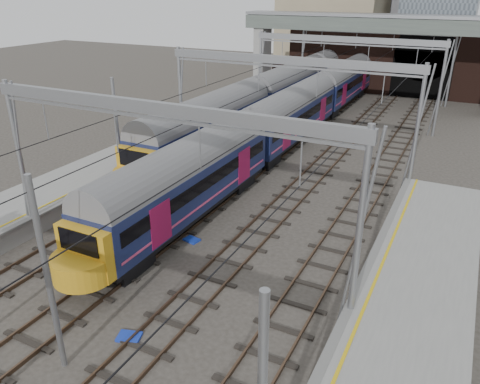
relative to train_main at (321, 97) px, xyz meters
The scene contains 8 objects.
tracks 21.24m from the train_main, 84.56° to the right, with size 14.40×80.00×0.22m.
overhead_line 15.24m from the train_main, 82.16° to the right, with size 16.80×80.00×8.00m.
retaining_wall 16.39m from the train_main, 77.94° to the left, with size 28.00×2.75×9.00m.
overbridge 11.29m from the train_main, 78.68° to the left, with size 28.00×3.00×9.25m.
train_main is the anchor object (origin of this frame).
train_second 11.13m from the train_main, 111.06° to the left, with size 2.83×65.44×4.86m.
equip_cover_b 24.97m from the train_main, 86.94° to the right, with size 0.78×0.55×0.09m, color #1834B7.
equip_cover_c 32.21m from the train_main, 84.44° to the right, with size 0.85×0.60×0.10m, color #1834B7.
Camera 1 is at (10.85, -6.22, 11.84)m, focal length 35.00 mm.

